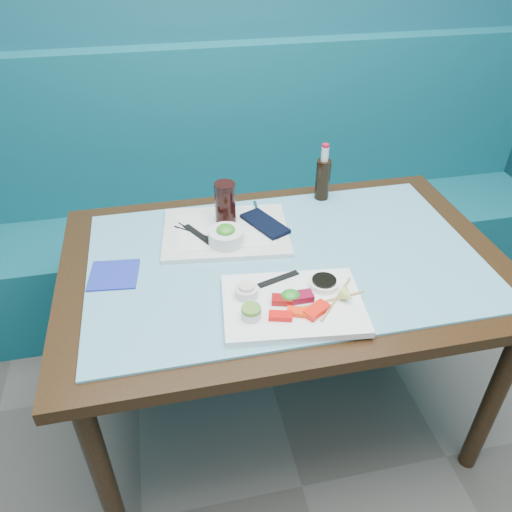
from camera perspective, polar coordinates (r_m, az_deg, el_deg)
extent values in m
cube|color=#0F5763|center=(2.50, -1.55, 0.19)|extent=(3.00, 0.55, 0.45)
cube|color=#0F5763|center=(2.45, -2.71, 12.22)|extent=(3.00, 0.12, 0.95)
cube|color=black|center=(1.60, 3.30, -0.98)|extent=(1.40, 0.90, 0.04)
cylinder|color=black|center=(1.61, -17.16, -22.64)|extent=(0.06, 0.06, 0.71)
cylinder|color=black|center=(1.86, 25.49, -14.56)|extent=(0.06, 0.06, 0.71)
cylinder|color=black|center=(2.10, -16.44, -5.27)|extent=(0.06, 0.06, 0.71)
cylinder|color=black|center=(2.30, 15.71, -1.03)|extent=(0.06, 0.06, 0.71)
cube|color=#5DA3BA|center=(1.58, 3.33, -0.29)|extent=(1.22, 0.76, 0.01)
cube|color=white|center=(1.39, 4.23, -5.57)|extent=(0.41, 0.32, 0.02)
cube|color=red|center=(1.33, 2.81, -6.86)|extent=(0.07, 0.05, 0.02)
cube|color=#FF350A|center=(1.34, 4.83, -6.41)|extent=(0.07, 0.05, 0.01)
cube|color=#F91A09|center=(1.35, 6.94, -6.17)|extent=(0.08, 0.07, 0.02)
cube|color=maroon|center=(1.38, 3.00, -5.02)|extent=(0.06, 0.05, 0.02)
cube|color=maroon|center=(1.39, 5.21, -4.67)|extent=(0.06, 0.04, 0.02)
ellipsoid|color=#1F851E|center=(1.38, 3.97, -4.56)|extent=(0.06, 0.06, 0.03)
cylinder|color=silver|center=(1.33, -0.56, -6.62)|extent=(0.07, 0.07, 0.02)
cylinder|color=#568D2D|center=(1.32, -0.56, -6.08)|extent=(0.07, 0.07, 0.01)
cylinder|color=silver|center=(1.39, -1.09, -4.08)|extent=(0.07, 0.07, 0.03)
cylinder|color=beige|center=(1.38, -1.10, -3.50)|extent=(0.06, 0.06, 0.01)
cylinder|color=white|center=(1.44, 7.76, -3.12)|extent=(0.11, 0.11, 0.02)
cylinder|color=black|center=(1.44, 7.80, -2.76)|extent=(0.08, 0.08, 0.01)
cone|color=#D3D866|center=(1.39, 10.40, -4.53)|extent=(0.05, 0.05, 0.04)
cube|color=black|center=(1.46, 2.59, -2.63)|extent=(0.13, 0.06, 0.00)
cylinder|color=tan|center=(1.40, 8.77, -4.90)|extent=(0.19, 0.03, 0.01)
cylinder|color=tan|center=(1.40, 9.16, -4.83)|extent=(0.14, 0.16, 0.01)
cube|color=silver|center=(1.69, -3.48, 2.77)|extent=(0.45, 0.36, 0.02)
cube|color=silver|center=(1.68, -3.49, 3.02)|extent=(0.34, 0.25, 0.00)
cylinder|color=silver|center=(1.61, -3.44, 2.21)|extent=(0.14, 0.14, 0.05)
ellipsoid|color=#318B20|center=(1.59, -3.48, 3.00)|extent=(0.08, 0.08, 0.03)
cylinder|color=black|center=(1.69, -3.54, 6.09)|extent=(0.08, 0.08, 0.15)
cube|color=black|center=(1.70, 1.01, 3.72)|extent=(0.15, 0.20, 0.01)
cylinder|color=silver|center=(1.79, 0.07, 5.43)|extent=(0.02, 0.10, 0.01)
cylinder|color=black|center=(1.67, -6.80, 2.49)|extent=(0.11, 0.17, 0.01)
cylinder|color=black|center=(1.67, -6.53, 2.52)|extent=(0.16, 0.13, 0.01)
cube|color=black|center=(1.67, -6.66, 2.48)|extent=(0.09, 0.14, 0.00)
cylinder|color=black|center=(1.88, 7.63, 8.65)|extent=(0.06, 0.06, 0.15)
cylinder|color=silver|center=(1.84, 7.89, 11.49)|extent=(0.04, 0.04, 0.05)
cylinder|color=red|center=(1.82, 7.97, 12.39)|extent=(0.03, 0.03, 0.01)
cube|color=#1C2A9B|center=(1.56, -15.94, -2.07)|extent=(0.16, 0.16, 0.01)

